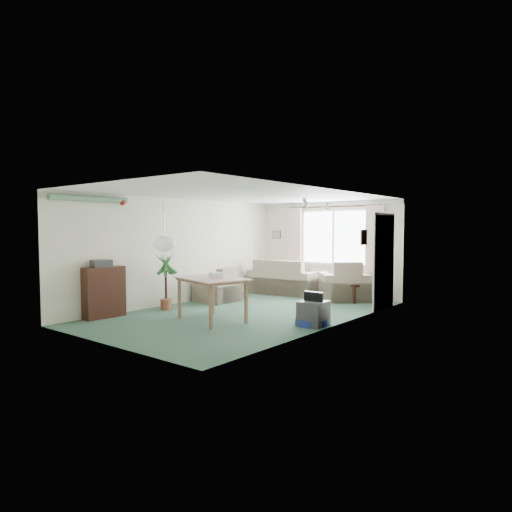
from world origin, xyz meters
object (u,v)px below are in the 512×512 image
Objects in this scene: sofa at (285,277)px; armchair_left at (217,284)px; coffee_table at (348,291)px; armchair_corner at (344,281)px; pet_bed at (312,322)px; dining_table at (212,300)px; bookshelf at (104,292)px; tv_cube at (313,313)px; houseplant at (166,281)px.

sofa reaches higher than armchair_left.
armchair_corner is at bearing -165.57° from coffee_table.
armchair_left is 1.52× the size of pet_bed.
pet_bed is at bearing 74.09° from armchair_left.
sofa is at bearing 104.45° from dining_table.
dining_table is 2.14× the size of pet_bed.
coffee_table is at bearing 63.10° from bookshelf.
tv_cube is at bearing 30.38° from bookshelf.
pet_bed is (1.65, 0.84, -0.34)m from dining_table.
coffee_table is 2.00× the size of tv_cube.
houseplant reaches higher than tv_cube.
armchair_left is 1.86× the size of tv_cube.
sofa is 1.83× the size of bookshelf.
armchair_corner is at bearing 56.10° from houseplant.
pet_bed is at bearing -74.74° from coffee_table.
coffee_table is 3.06m from tv_cube.
tv_cube is at bearing -19.78° from pet_bed.
bookshelf is at bearing -151.21° from pet_bed.
bookshelf is at bearing 20.85° from armchair_corner.
tv_cube is at bearing 127.23° from sofa.
bookshelf reaches higher than coffee_table.
coffee_table is 0.76× the size of dining_table.
pet_bed is at bearing 10.35° from houseplant.
bookshelf is 4.03m from tv_cube.
tv_cube is at bearing 74.03° from armchair_left.
pet_bed is (-0.05, 0.02, -0.16)m from tv_cube.
armchair_left is 2.83m from bookshelf.
armchair_corner is 0.87× the size of houseplant.
pet_bed is at bearing 66.30° from armchair_corner.
sofa is 3.95m from pet_bed.
dining_table is at bearing 99.48° from sofa.
pet_bed is at bearing 157.04° from tv_cube.
tv_cube reaches higher than pet_bed.
sofa is 2.10m from armchair_left.
armchair_left is 3.33m from tv_cube.
bookshelf reaches higher than sofa.
armchair_corner is 3.02m from armchair_left.
armchair_left is 0.91× the size of bookshelf.
tv_cube is (1.70, 0.83, -0.18)m from dining_table.
bookshelf is 1.67× the size of pet_bed.
houseplant is at bearing 75.00° from sofa.
bookshelf is at bearing -119.06° from coffee_table.
dining_table is at bearing -157.25° from tv_cube.
tv_cube is (0.95, -2.92, -0.25)m from armchair_corner.
coffee_table is 0.79× the size of houseplant.
pet_bed is at bearing 126.87° from sofa.
houseplant reaches higher than bookshelf.
armchair_corner is 5.47m from bookshelf.
houseplant is (0.25, 1.33, 0.12)m from bookshelf.
armchair_corner is 4.21m from houseplant.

